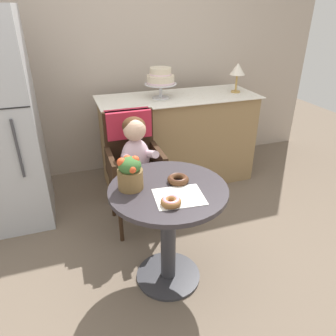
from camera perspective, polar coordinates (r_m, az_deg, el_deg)
name	(u,v)px	position (r m, az deg, el deg)	size (l,w,h in m)	color
ground_plane	(168,276)	(2.34, 0.03, -18.85)	(8.00, 8.00, 0.00)	#6B5B4C
back_wall	(108,43)	(3.44, -10.75, 21.26)	(4.80, 0.10, 2.70)	#B2A393
cafe_table	(168,217)	(2.00, 0.04, -8.75)	(0.72, 0.72, 0.72)	#332D33
wicker_chair	(132,151)	(2.56, -6.46, 2.99)	(0.42, 0.45, 0.95)	#332114
seated_child	(137,155)	(2.41, -5.67, 2.37)	(0.27, 0.32, 0.73)	silver
paper_napkin	(179,197)	(1.80, 2.01, -5.20)	(0.28, 0.23, 0.00)	white
donut_front	(178,179)	(1.93, 1.82, -2.01)	(0.13, 0.13, 0.04)	#4C2D19
donut_mid	(171,201)	(1.72, 0.54, -6.02)	(0.11, 0.11, 0.05)	#936033
flower_vase	(130,172)	(1.85, -6.86, -0.80)	(0.15, 0.15, 0.20)	brown
display_counter	(178,139)	(3.27, 1.77, 5.17)	(1.56, 0.62, 0.90)	#93754C
tiered_cake_stand	(161,78)	(3.03, -1.36, 15.86)	(0.30, 0.30, 0.28)	silver
table_lamp	(238,70)	(3.31, 12.41, 16.81)	(0.15, 0.15, 0.28)	#B28C47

